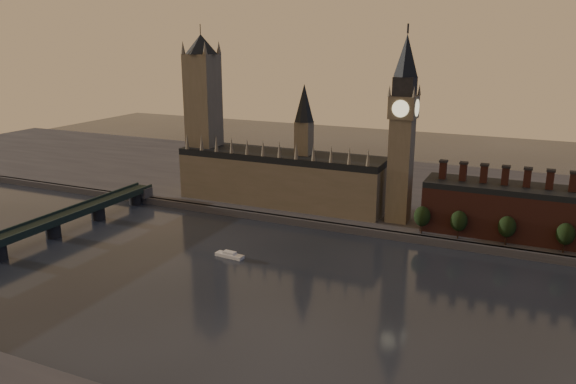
% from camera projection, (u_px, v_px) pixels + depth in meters
% --- Properties ---
extents(ground, '(900.00, 900.00, 0.00)m').
position_uv_depth(ground, '(306.00, 305.00, 226.06)').
color(ground, black).
rests_on(ground, ground).
extents(north_bank, '(900.00, 182.00, 4.00)m').
position_uv_depth(north_bank, '(407.00, 193.00, 381.67)').
color(north_bank, '#4C4B51').
rests_on(north_bank, ground).
extents(palace_of_westminster, '(130.00, 30.30, 74.00)m').
position_uv_depth(palace_of_westminster, '(282.00, 175.00, 346.80)').
color(palace_of_westminster, '#756753').
rests_on(palace_of_westminster, north_bank).
extents(victoria_tower, '(24.00, 24.00, 108.00)m').
position_uv_depth(victoria_tower, '(204.00, 110.00, 359.09)').
color(victoria_tower, '#756753').
rests_on(victoria_tower, north_bank).
extents(big_ben, '(15.00, 15.00, 107.00)m').
position_uv_depth(big_ben, '(403.00, 128.00, 303.36)').
color(big_ben, '#756753').
rests_on(big_ben, north_bank).
extents(chimney_block, '(110.00, 25.00, 37.00)m').
position_uv_depth(chimney_block, '(534.00, 213.00, 285.80)').
color(chimney_block, '#5A2B22').
rests_on(chimney_block, north_bank).
extents(embankment_tree_0, '(8.60, 8.60, 14.88)m').
position_uv_depth(embankment_tree_0, '(422.00, 216.00, 294.26)').
color(embankment_tree_0, black).
rests_on(embankment_tree_0, north_bank).
extents(embankment_tree_1, '(8.60, 8.60, 14.88)m').
position_uv_depth(embankment_tree_1, '(459.00, 221.00, 286.69)').
color(embankment_tree_1, black).
rests_on(embankment_tree_1, north_bank).
extents(embankment_tree_2, '(8.60, 8.60, 14.88)m').
position_uv_depth(embankment_tree_2, '(507.00, 227.00, 278.19)').
color(embankment_tree_2, black).
rests_on(embankment_tree_2, north_bank).
extents(embankment_tree_3, '(8.60, 8.60, 14.88)m').
position_uv_depth(embankment_tree_3, '(566.00, 234.00, 267.80)').
color(embankment_tree_3, black).
rests_on(embankment_tree_3, north_bank).
extents(westminster_bridge, '(14.00, 200.00, 11.55)m').
position_uv_depth(westminster_bridge, '(22.00, 235.00, 283.65)').
color(westminster_bridge, '#1B2926').
rests_on(westminster_bridge, ground).
extents(river_boat, '(15.03, 5.31, 2.95)m').
position_uv_depth(river_boat, '(230.00, 255.00, 275.02)').
color(river_boat, silver).
rests_on(river_boat, ground).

